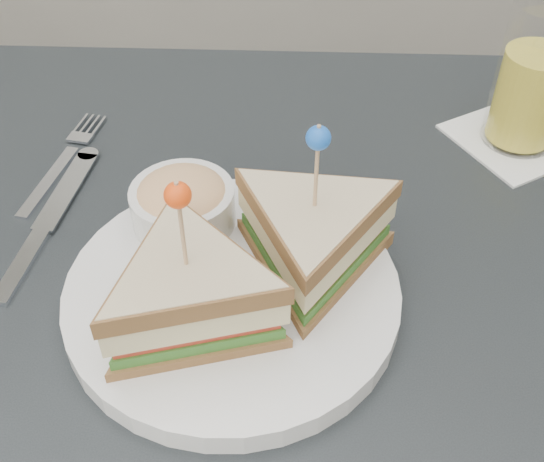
{
  "coord_description": "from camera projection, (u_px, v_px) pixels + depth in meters",
  "views": [
    {
      "loc": [
        0.03,
        -0.4,
        1.19
      ],
      "look_at": [
        0.01,
        0.01,
        0.8
      ],
      "focal_mm": 45.0,
      "sensor_mm": 36.0,
      "label": 1
    }
  ],
  "objects": [
    {
      "name": "drink_set",
      "position": [
        532.0,
        84.0,
        0.69
      ],
      "size": [
        0.17,
        0.17,
        0.16
      ],
      "rotation": [
        0.0,
        0.0,
        0.54
      ],
      "color": "white",
      "rests_on": "table"
    },
    {
      "name": "plate_meal",
      "position": [
        241.0,
        264.0,
        0.54
      ],
      "size": [
        0.34,
        0.33,
        0.16
      ],
      "rotation": [
        0.0,
        0.0,
        -0.25
      ],
      "color": "white",
      "rests_on": "table"
    },
    {
      "name": "table",
      "position": [
        261.0,
        335.0,
        0.64
      ],
      "size": [
        0.8,
        0.8,
        0.75
      ],
      "color": "black",
      "rests_on": "ground"
    },
    {
      "name": "cutlery_fork",
      "position": [
        66.0,
        157.0,
        0.71
      ],
      "size": [
        0.05,
        0.17,
        0.01
      ],
      "rotation": [
        0.0,
        0.0,
        -0.19
      ],
      "color": "silver",
      "rests_on": "table"
    },
    {
      "name": "cutlery_knife",
      "position": [
        46.0,
        224.0,
        0.63
      ],
      "size": [
        0.05,
        0.22,
        0.01
      ],
      "rotation": [
        0.0,
        0.0,
        -0.13
      ],
      "color": "silver",
      "rests_on": "table"
    }
  ]
}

